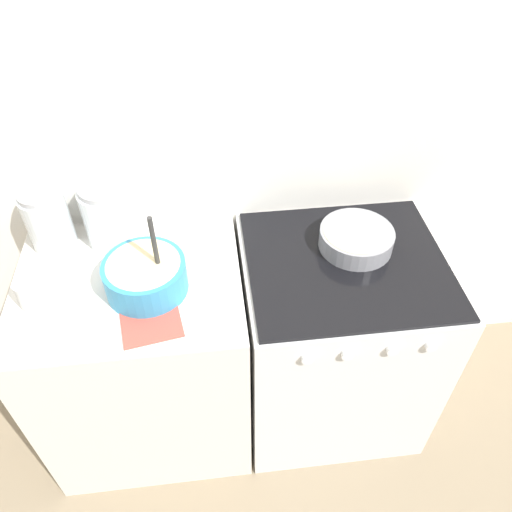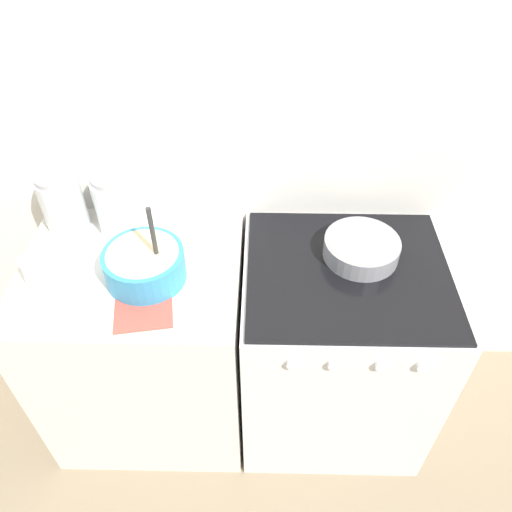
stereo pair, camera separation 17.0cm
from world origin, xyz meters
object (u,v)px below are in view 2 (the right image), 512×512
Objects in this scene: mixing_bowl at (145,264)px; storage_jar_left at (64,206)px; storage_jar_middle at (121,206)px; stove at (334,348)px; baking_pan at (361,248)px; tin_can at (34,271)px.

mixing_bowl is 0.43m from storage_jar_left.
storage_jar_middle reaches higher than storage_jar_left.
storage_jar_middle reaches higher than stove.
mixing_bowl is at bearing -176.05° from stove.
mixing_bowl is 1.13× the size of baking_pan.
storage_jar_middle reaches higher than baking_pan.
baking_pan is at bearing 57.18° from stove.
mixing_bowl reaches higher than tin_can.
baking_pan is 1.09m from storage_jar_left.
storage_jar_left is at bearing 85.35° from tin_can.
storage_jar_left is (-1.03, 0.21, 0.55)m from stove.
storage_jar_middle is at bearing 170.84° from baking_pan.
storage_jar_left is 0.30m from tin_can.
stove is 3.01× the size of mixing_bowl.
baking_pan is at bearing -9.16° from storage_jar_middle.
baking_pan is 1.14× the size of storage_jar_left.
mixing_bowl is 2.87× the size of tin_can.
tin_can reaches higher than baking_pan.
stove is 0.87m from mixing_bowl.
baking_pan is at bearing -7.40° from storage_jar_left.
stove is at bearing 3.95° from mixing_bowl.
stove is 3.42× the size of baking_pan.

